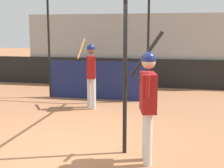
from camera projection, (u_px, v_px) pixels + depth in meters
ground_plane at (56, 155)px, 5.30m from camera, size 60.00×60.00×0.00m
outfield_wall at (123, 72)px, 11.77m from camera, size 24.00×0.12×1.06m
bleacher_section at (130, 48)px, 13.23m from camera, size 7.60×3.20×2.74m
batting_cage at (89, 55)px, 8.53m from camera, size 3.15×4.15×3.20m
player_batter at (91, 70)px, 8.35m from camera, size 0.54×0.85×1.87m
player_waiting at (148, 97)px, 4.83m from camera, size 0.57×0.76×2.09m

